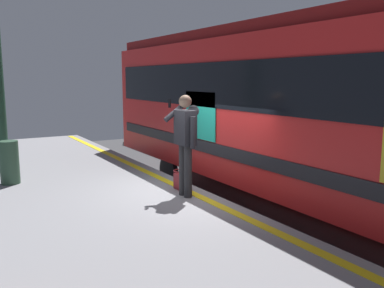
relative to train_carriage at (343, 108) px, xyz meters
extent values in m
plane|color=#3D3D3F|center=(1.36, 2.07, -2.48)|extent=(25.91, 25.91, 0.00)
cube|color=gray|center=(1.36, 4.44, -2.00)|extent=(17.28, 4.75, 0.95)
cube|color=yellow|center=(1.36, 2.37, -1.52)|extent=(16.93, 0.16, 0.01)
cube|color=slate|center=(1.36, 0.71, -2.40)|extent=(22.46, 0.08, 0.16)
cube|color=slate|center=(1.36, -0.72, -2.40)|extent=(22.46, 0.08, 0.16)
cube|color=red|center=(0.00, -0.01, -0.10)|extent=(13.77, 2.94, 2.84)
cube|color=maroon|center=(0.00, -0.01, 1.44)|extent=(13.50, 2.71, 0.24)
cube|color=black|center=(0.00, 1.48, 0.39)|extent=(13.08, 0.03, 0.90)
cube|color=black|center=(0.00, 1.48, -0.89)|extent=(13.08, 0.03, 0.24)
cube|color=#19A58C|center=(2.41, 1.49, -0.25)|extent=(1.15, 0.02, 1.00)
cylinder|color=black|center=(4.48, 1.17, -1.90)|extent=(0.84, 0.12, 0.84)
cylinder|color=black|center=(4.48, -1.18, -1.90)|extent=(0.84, 0.12, 0.84)
cylinder|color=#262628|center=(1.08, 2.55, -1.06)|extent=(0.14, 0.14, 0.92)
cylinder|color=#262628|center=(1.26, 2.55, -1.06)|extent=(0.14, 0.14, 0.92)
cube|color=black|center=(1.17, 2.55, -0.31)|extent=(0.40, 0.24, 0.60)
sphere|color=black|center=(1.17, 2.39, -0.03)|extent=(0.20, 0.20, 0.20)
sphere|color=tan|center=(1.17, 2.55, 0.14)|extent=(0.22, 0.22, 0.22)
cylinder|color=black|center=(0.92, 2.55, -0.37)|extent=(0.09, 0.09, 0.54)
cylinder|color=black|center=(1.40, 2.63, -0.06)|extent=(0.09, 0.42, 0.33)
cube|color=black|center=(1.40, 2.73, 0.10)|extent=(0.07, 0.02, 0.15)
cube|color=maroon|center=(1.58, 2.42, -1.37)|extent=(0.31, 0.15, 0.30)
torus|color=maroon|center=(1.58, 2.42, -1.16)|extent=(0.28, 0.28, 0.02)
cylinder|color=#2D4C38|center=(3.68, 5.09, -1.10)|extent=(0.36, 0.36, 0.85)
camera|label=1|loc=(-4.90, 6.03, 0.53)|focal=38.39mm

